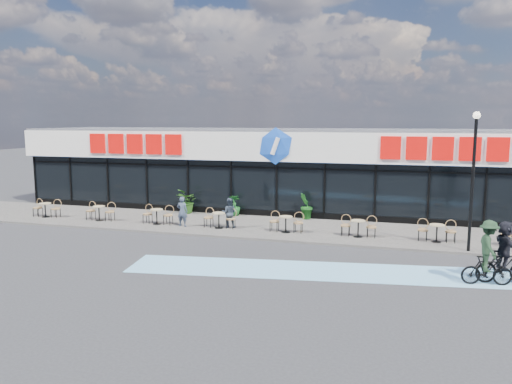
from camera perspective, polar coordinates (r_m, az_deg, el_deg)
ground at (r=19.68m, az=-2.54°, el=-6.84°), size 120.00×120.00×0.00m
sidewalk at (r=23.85m, az=0.93°, el=-4.02°), size 44.00×5.00×0.10m
bike_lane at (r=17.39m, az=8.57°, el=-8.95°), size 14.17×4.13×0.01m
building at (r=28.71m, az=3.78°, el=2.68°), size 30.60×6.57×4.75m
lamp_post at (r=20.55m, az=23.58°, el=2.34°), size 0.28×0.28×5.32m
bistro_set_0 at (r=28.19m, az=-22.83°, el=-1.72°), size 1.54×0.62×0.90m
bistro_set_1 at (r=26.31m, az=-17.39°, el=-2.12°), size 1.54×0.62×0.90m
bistro_set_2 at (r=24.70m, az=-11.18°, el=-2.55°), size 1.54×0.62×0.90m
bistro_set_3 at (r=23.43m, az=-4.19°, el=-3.01°), size 1.54×0.62×0.90m
bistro_set_4 at (r=22.53m, az=3.47°, el=-3.45°), size 1.54×0.62×0.90m
bistro_set_5 at (r=22.07m, az=11.62°, el=-3.85°), size 1.54×0.62×0.90m
bistro_set_6 at (r=22.07m, az=19.95°, el=-4.19°), size 1.54×0.62×0.90m
potted_plant_left at (r=27.19m, az=-7.87°, el=-1.04°), size 1.58×1.58×1.33m
potted_plant_mid at (r=26.35m, az=-2.48°, el=-1.53°), size 0.79×0.79×1.09m
potted_plant_right at (r=25.43m, az=5.76°, el=-1.61°), size 0.63×0.77×1.37m
patron_left at (r=23.89m, az=-8.42°, el=-2.22°), size 0.54×0.37×1.43m
patron_right at (r=23.45m, az=-3.09°, el=-2.38°), size 0.76×0.64×1.40m
cyclist_a at (r=17.63m, az=26.50°, el=-6.51°), size 1.84×1.51×2.00m
cyclist_b at (r=17.16m, az=24.98°, el=-6.60°), size 1.60×1.12×2.07m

